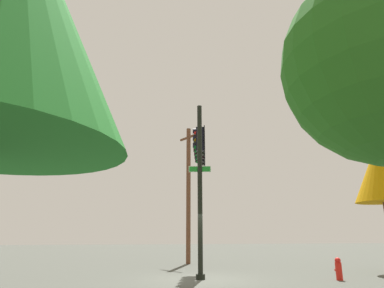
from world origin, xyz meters
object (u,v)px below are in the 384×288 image
(signal_pole_assembly, at_px, (200,155))
(utility_pole, at_px, (188,191))
(tree_near, at_px, (382,171))
(tree_mid, at_px, (0,6))
(fire_hydrant, at_px, (339,269))

(signal_pole_assembly, bearing_deg, utility_pole, -6.36)
(tree_near, distance_m, tree_mid, 16.89)
(tree_near, height_order, tree_mid, tree_mid)
(signal_pole_assembly, xyz_separation_m, tree_mid, (-9.90, 5.80, -0.14))
(utility_pole, bearing_deg, tree_mid, 157.69)
(signal_pole_assembly, relative_size, utility_pole, 0.83)
(fire_hydrant, xyz_separation_m, tree_near, (1.54, -4.12, 4.28))
(signal_pole_assembly, bearing_deg, tree_mid, 149.65)
(utility_pole, xyz_separation_m, fire_hydrant, (-8.86, -4.09, -4.07))
(signal_pole_assembly, distance_m, tree_mid, 11.47)
(signal_pole_assembly, height_order, tree_near, signal_pole_assembly)
(utility_pole, distance_m, fire_hydrant, 10.57)
(tree_near, bearing_deg, signal_pole_assembly, 80.26)
(fire_hydrant, bearing_deg, signal_pole_assembly, 57.11)
(tree_near, bearing_deg, utility_pole, 48.28)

